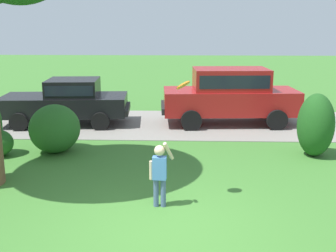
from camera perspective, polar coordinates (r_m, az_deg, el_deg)
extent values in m
plane|color=#3D752D|center=(7.59, -0.20, -13.27)|extent=(80.00, 80.00, 0.00)
cube|color=gray|center=(14.90, 1.03, 0.28)|extent=(28.00, 4.40, 0.02)
ellipsoid|color=#286023|center=(11.95, -14.75, -0.34)|extent=(1.34, 1.48, 1.30)
ellipsoid|color=#286023|center=(11.95, -14.80, -1.80)|extent=(0.79, 0.79, 0.71)
ellipsoid|color=#1E511C|center=(11.84, 18.95, 0.12)|extent=(0.94, 1.08, 1.66)
cube|color=black|center=(15.18, -13.49, 2.74)|extent=(4.33, 2.16, 0.64)
cube|color=black|center=(15.02, -12.44, 5.01)|extent=(1.80, 1.75, 0.56)
cube|color=black|center=(15.02, -12.44, 5.01)|extent=(1.67, 1.75, 0.34)
cylinder|color=black|center=(14.68, -19.10, 0.48)|extent=(0.62, 0.27, 0.60)
cylinder|color=black|center=(16.44, -17.26, 1.96)|extent=(0.62, 0.27, 0.60)
cylinder|color=black|center=(14.14, -8.95, 0.60)|extent=(0.62, 0.27, 0.60)
cylinder|color=black|center=(15.97, -8.19, 2.11)|extent=(0.62, 0.27, 0.60)
cube|color=black|center=(15.76, -21.12, 2.00)|extent=(0.26, 1.75, 0.20)
cube|color=black|center=(14.94, -5.38, 2.26)|extent=(0.26, 1.75, 0.20)
cube|color=maroon|center=(14.93, 8.18, 3.27)|extent=(4.61, 2.12, 0.80)
cube|color=maroon|center=(14.82, 8.28, 6.16)|extent=(2.57, 1.77, 0.72)
cube|color=black|center=(14.82, 8.28, 6.16)|extent=(2.38, 1.78, 0.43)
cylinder|color=black|center=(13.93, 3.09, 0.72)|extent=(0.69, 0.26, 0.68)
cylinder|color=black|center=(15.77, 2.56, 2.24)|extent=(0.69, 0.26, 0.68)
cylinder|color=black|center=(14.43, 14.21, 0.77)|extent=(0.69, 0.26, 0.68)
cylinder|color=black|center=(16.20, 12.45, 2.24)|extent=(0.69, 0.26, 0.68)
cube|color=black|center=(14.76, -0.65, 2.50)|extent=(0.23, 1.75, 0.20)
cube|color=black|center=(15.51, 16.53, 2.48)|extent=(0.23, 1.75, 0.20)
cylinder|color=#4C608C|center=(8.29, -1.60, -8.79)|extent=(0.10, 0.10, 0.55)
cylinder|color=#4C608C|center=(8.27, -0.62, -8.83)|extent=(0.10, 0.10, 0.55)
cube|color=#4C7FCC|center=(8.11, -1.13, -5.57)|extent=(0.27, 0.18, 0.44)
sphere|color=beige|center=(8.00, -1.14, -3.27)|extent=(0.20, 0.20, 0.20)
cylinder|color=beige|center=(8.04, 0.04, -3.34)|extent=(0.21, 0.23, 0.39)
cylinder|color=beige|center=(8.14, -2.25, -5.86)|extent=(0.07, 0.07, 0.36)
cylinder|color=orange|center=(8.12, 2.02, 5.42)|extent=(0.29, 0.28, 0.23)
cylinder|color=red|center=(8.12, 2.02, 5.45)|extent=(0.17, 0.16, 0.14)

